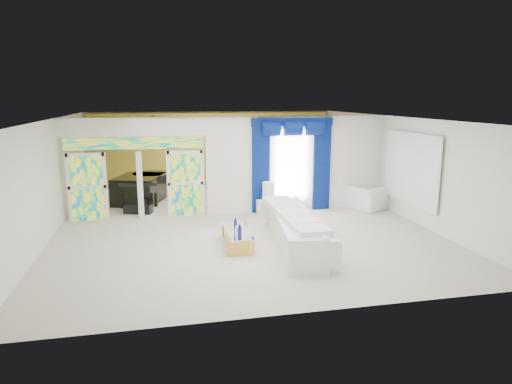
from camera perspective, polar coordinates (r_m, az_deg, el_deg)
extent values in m
plane|color=#B7AF9E|center=(13.46, -2.33, -3.62)|extent=(12.00, 12.00, 0.00)
cube|color=white|center=(14.60, 5.30, 3.58)|extent=(5.70, 0.18, 3.00)
cube|color=white|center=(13.83, -14.99, 7.88)|extent=(4.30, 0.18, 0.55)
cube|color=#994C3F|center=(14.18, -20.37, 0.59)|extent=(0.95, 0.04, 2.00)
cube|color=#994C3F|center=(14.05, -8.80, 1.09)|extent=(0.95, 0.04, 2.00)
cube|color=#994C3F|center=(13.86, -14.88, 5.92)|extent=(4.00, 0.05, 0.35)
cube|color=white|center=(14.44, 4.47, 3.30)|extent=(1.00, 0.02, 2.30)
cube|color=#030D45|center=(14.17, 0.61, 2.97)|extent=(0.55, 0.10, 2.80)
cube|color=#030D45|center=(14.74, 8.23, 3.19)|extent=(0.55, 0.10, 2.80)
cube|color=#030D45|center=(14.28, 4.59, 8.73)|extent=(2.60, 0.12, 0.25)
cube|color=white|center=(13.92, 18.85, 2.80)|extent=(0.04, 2.70, 1.90)
cube|color=gold|center=(18.93, -5.44, 5.45)|extent=(9.70, 0.12, 2.90)
cube|color=white|center=(11.20, 4.74, -4.84)|extent=(1.37, 4.02, 0.75)
cube|color=gold|center=(11.24, -2.36, -5.79)|extent=(0.76, 1.69, 0.36)
cube|color=silver|center=(14.21, 2.72, -1.88)|extent=(1.32, 0.48, 0.43)
cylinder|color=silver|center=(14.03, 1.55, 0.07)|extent=(0.36, 0.36, 0.58)
imported|color=white|center=(15.21, 13.54, -0.63)|extent=(1.43, 1.51, 0.77)
cube|color=black|center=(16.23, -14.39, 0.35)|extent=(1.88, 2.16, 0.92)
cube|color=black|center=(14.74, -14.54, -2.06)|extent=(0.91, 0.58, 0.28)
cube|color=tan|center=(15.47, -20.16, -0.86)|extent=(0.56, 0.52, 0.76)
sphere|color=gold|center=(16.21, -12.63, 8.25)|extent=(0.60, 0.60, 0.60)
cylinder|color=navy|center=(11.16, -2.59, -4.23)|extent=(0.08, 0.08, 0.27)
cylinder|color=navy|center=(10.67, -2.06, -5.04)|extent=(0.09, 0.09, 0.25)
cylinder|color=white|center=(11.49, -2.46, -4.13)|extent=(0.11, 0.11, 0.13)
cylinder|color=silver|center=(10.95, -2.44, -4.93)|extent=(0.10, 0.10, 0.13)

